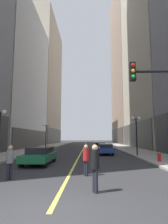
{
  "coord_description": "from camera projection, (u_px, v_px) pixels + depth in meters",
  "views": [
    {
      "loc": [
        1.12,
        -5.59,
        2.1
      ],
      "look_at": [
        0.03,
        35.49,
        7.54
      ],
      "focal_mm": 30.79,
      "sensor_mm": 36.0,
      "label": 1
    }
  ],
  "objects": [
    {
      "name": "pedestrian_in_black_coat",
      "position": [
        95.0,
        164.0,
        7.47
      ],
      "size": [
        0.46,
        0.46,
        1.82
      ],
      "color": "black",
      "rests_on": "ground"
    },
    {
      "name": "lane_centre_stripe",
      "position": [
        84.0,
        147.0,
        39.98
      ],
      "size": [
        0.16,
        70.0,
        0.01
      ],
      "primitive_type": "cube",
      "color": "#E5D64C",
      "rests_on": "ground"
    },
    {
      "name": "car_navy",
      "position": [
        100.0,
        146.0,
        31.02
      ],
      "size": [
        1.91,
        4.7,
        1.32
      ],
      "color": "#141E4C",
      "rests_on": "ground"
    },
    {
      "name": "building_left_far",
      "position": [
        35.0,
        82.0,
        68.06
      ],
      "size": [
        15.55,
        26.0,
        43.17
      ],
      "color": "#B7AD99",
      "rests_on": "ground"
    },
    {
      "name": "street_lamp_left_near",
      "position": [
        0.0,
        124.0,
        16.11
      ],
      "size": [
        1.06,
        0.36,
        4.43
      ],
      "color": "black",
      "rests_on": "ground"
    },
    {
      "name": "fire_hydrant_right",
      "position": [
        159.0,
        158.0,
        15.77
      ],
      "size": [
        0.28,
        0.28,
        0.8
      ],
      "primitive_type": "cylinder",
      "color": "red",
      "rests_on": "ground"
    },
    {
      "name": "building_left_mid",
      "position": [
        0.0,
        78.0,
        41.94
      ],
      "size": [
        15.72,
        24.0,
        30.16
      ],
      "color": "#A8A399",
      "rests_on": "ground"
    },
    {
      "name": "car_green",
      "position": [
        40.0,
        155.0,
        15.22
      ],
      "size": [
        1.95,
        4.71,
        1.32
      ],
      "color": "#196038",
      "rests_on": "ground"
    },
    {
      "name": "car_blue",
      "position": [
        105.0,
        149.0,
        23.59
      ],
      "size": [
        1.87,
        4.11,
        1.32
      ],
      "color": "navy",
      "rests_on": "ground"
    },
    {
      "name": "ground_plane",
      "position": [
        84.0,
        148.0,
        39.98
      ],
      "size": [
        200.0,
        200.0,
        0.0
      ],
      "primitive_type": "plane",
      "color": "#2D2D30"
    },
    {
      "name": "sidewalk_left",
      "position": [
        44.0,
        147.0,
        40.21
      ],
      "size": [
        4.5,
        78.0,
        0.15
      ],
      "primitive_type": "cube",
      "color": "#9E9991",
      "rests_on": "ground"
    },
    {
      "name": "pedestrian_in_red_jacket",
      "position": [
        86.0,
        158.0,
        10.65
      ],
      "size": [
        0.48,
        0.48,
        1.69
      ],
      "color": "black",
      "rests_on": "ground"
    },
    {
      "name": "pedestrian_in_grey_suit",
      "position": [
        10.0,
        160.0,
        9.62
      ],
      "size": [
        0.47,
        0.47,
        1.71
      ],
      "color": "black",
      "rests_on": "ground"
    },
    {
      "name": "street_lamp_right_mid",
      "position": [
        136.0,
        127.0,
        21.42
      ],
      "size": [
        1.06,
        0.36,
        4.43
      ],
      "color": "black",
      "rests_on": "ground"
    },
    {
      "name": "sidewalk_right",
      "position": [
        123.0,
        147.0,
        39.77
      ],
      "size": [
        4.5,
        78.0,
        0.15
      ],
      "primitive_type": "cube",
      "color": "#9E9991",
      "rests_on": "ground"
    },
    {
      "name": "building_right_mid",
      "position": [
        154.0,
        31.0,
        42.41
      ],
      "size": [
        10.16,
        24.0,
        50.93
      ],
      "color": "#B7AD99",
      "rests_on": "ground"
    },
    {
      "name": "building_right_far",
      "position": [
        137.0,
        62.0,
        68.02
      ],
      "size": [
        15.55,
        26.0,
        57.18
      ],
      "color": "gray",
      "rests_on": "ground"
    },
    {
      "name": "street_lamp_left_far",
      "position": [
        46.0,
        131.0,
        33.57
      ],
      "size": [
        1.06,
        0.36,
        4.43
      ],
      "color": "black",
      "rests_on": "ground"
    }
  ]
}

